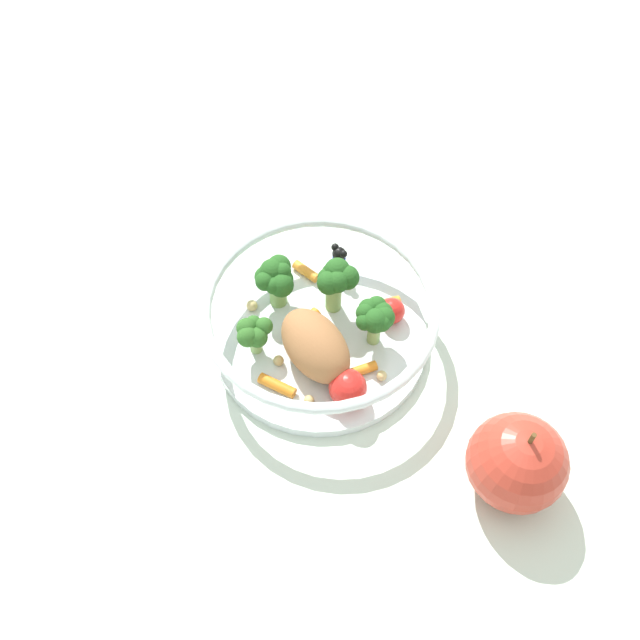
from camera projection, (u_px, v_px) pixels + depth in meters
The scene contains 3 objects.
ground_plane at pixel (332, 342), 0.62m from camera, with size 2.40×2.40×0.00m, color silver.
food_container at pixel (320, 322), 0.59m from camera, with size 0.21×0.21×0.07m.
loose_apple at pixel (517, 463), 0.51m from camera, with size 0.08×0.08×0.09m.
Camera 1 is at (0.28, -0.18, 0.52)m, focal length 36.68 mm.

